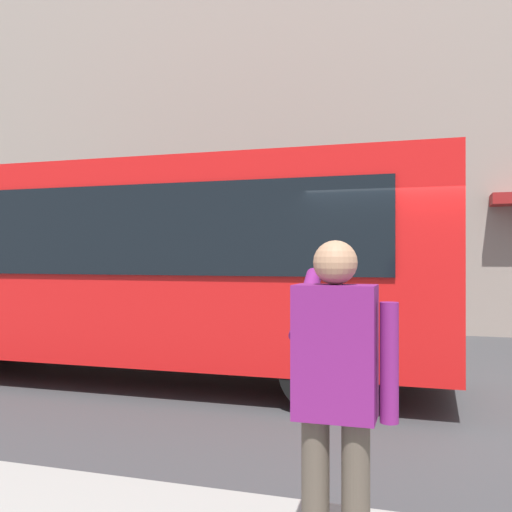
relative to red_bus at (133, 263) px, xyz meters
name	(u,v)px	position (x,y,z in m)	size (l,w,h in m)	color
ground_plane	(424,403)	(-4.10, 0.24, -1.68)	(60.00, 60.00, 0.00)	#38383A
building_facade_far	(429,78)	(-4.11, -6.56, 4.30)	(28.00, 1.55, 12.00)	gray
red_bus	(133,263)	(0.00, 0.00, 0.00)	(9.05, 2.54, 3.08)	red
pedestrian_photographer	(336,383)	(-3.74, 4.65, -0.54)	(0.53, 0.52, 1.70)	#4C4238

